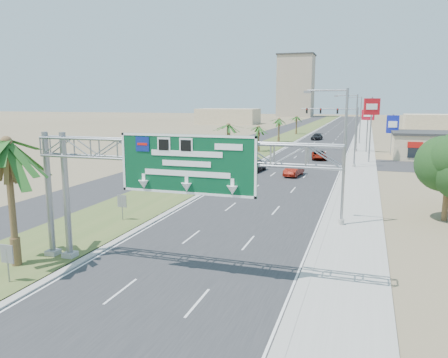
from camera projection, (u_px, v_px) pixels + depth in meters
road at (332, 135)px, 116.94m from camera, size 12.00×300.00×0.02m
sidewalk_right at (365, 136)px, 114.34m from camera, size 4.00×300.00×0.10m
median_grass at (294, 134)px, 119.99m from camera, size 7.00×300.00×0.12m
opposing_road at (269, 134)px, 122.14m from camera, size 8.00×300.00×0.02m
sign_gantry at (162, 161)px, 22.56m from camera, size 16.75×1.24×7.50m
palm_near at (6, 143)px, 23.09m from camera, size 5.70×5.70×8.35m
palm_row_b at (183, 141)px, 46.00m from camera, size 3.99×3.99×5.95m
palm_row_c at (228, 126)px, 60.84m from camera, size 3.99×3.99×6.75m
palm_row_d at (259, 128)px, 77.90m from camera, size 3.99×3.99×5.45m
palm_row_e at (279, 120)px, 95.56m from camera, size 3.99×3.99×6.15m
palm_row_f at (297, 117)px, 119.02m from camera, size 3.99×3.99×5.75m
streetlight_near at (341, 163)px, 31.55m from camera, size 3.27×0.44×10.00m
streetlight_mid at (354, 134)px, 59.62m from camera, size 3.27×0.44×10.00m
streetlight_far at (359, 122)px, 93.30m from camera, size 3.27×0.44×10.00m
signal_mast at (345, 125)px, 78.93m from camera, size 10.28×0.71×8.00m
median_signback_a at (7, 257)px, 21.76m from camera, size 0.75×0.08×2.08m
median_signback_b at (122, 203)px, 33.20m from camera, size 0.75×0.08×2.08m
tower_distant at (296, 86)px, 254.62m from camera, size 20.00×16.00×35.00m
building_distant_left at (228, 116)px, 176.95m from camera, size 24.00×14.00×6.00m
building_distant_right at (439, 123)px, 135.40m from camera, size 20.00×12.00×5.00m
car_left_lane at (256, 166)px, 57.11m from camera, size 2.21×4.63×1.53m
car_mid_lane at (294, 170)px, 53.61m from camera, size 2.03×4.64×1.48m
car_right_lane at (319, 155)px, 68.57m from camera, size 2.87×5.09×1.34m
car_far at (317, 137)px, 103.25m from camera, size 2.62×5.20×1.45m
pole_sign_red_near at (372, 111)px, 64.00m from camera, size 2.32×1.23×9.69m
pole_sign_blue at (393, 126)px, 73.06m from camera, size 2.01×0.39×6.96m
pole_sign_red_far at (368, 118)px, 77.12m from camera, size 2.21×0.81×7.77m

